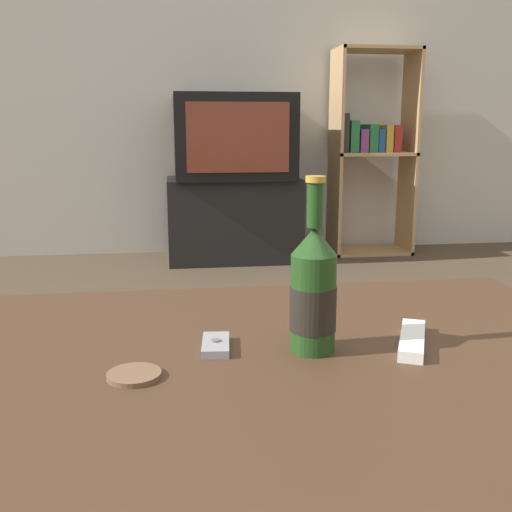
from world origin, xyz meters
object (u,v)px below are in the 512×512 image
object	(u,v)px
bookshelf	(371,148)
tv_stand	(234,219)
television	(233,137)
remote_control	(412,340)
cell_phone	(216,345)
beer_bottle	(313,292)

from	to	relation	value
bookshelf	tv_stand	bearing A→B (deg)	-174.55
television	remote_control	bearing A→B (deg)	-89.27
tv_stand	remote_control	bearing A→B (deg)	-89.27
tv_stand	television	size ratio (longest dim) A/B	1.14
cell_phone	bookshelf	bearing A→B (deg)	72.02
television	cell_phone	size ratio (longest dim) A/B	6.98
beer_bottle	remote_control	world-z (taller)	beer_bottle
tv_stand	beer_bottle	distance (m)	2.72
television	tv_stand	bearing A→B (deg)	90.00
tv_stand	beer_bottle	world-z (taller)	beer_bottle
tv_stand	television	xyz separation A→B (m)	(0.00, -0.00, 0.50)
beer_bottle	television	bearing A→B (deg)	87.00
bookshelf	beer_bottle	bearing A→B (deg)	-110.20
beer_bottle	cell_phone	size ratio (longest dim) A/B	2.92
tv_stand	remote_control	xyz separation A→B (m)	(0.03, -2.70, 0.20)
tv_stand	remote_control	distance (m)	2.71
remote_control	television	bearing A→B (deg)	114.78
television	beer_bottle	size ratio (longest dim) A/B	2.39
bookshelf	remote_control	bearing A→B (deg)	-106.95
tv_stand	cell_phone	xyz separation A→B (m)	(-0.30, -2.67, 0.20)
bookshelf	beer_bottle	xyz separation A→B (m)	(-1.03, -2.79, -0.13)
television	remote_control	world-z (taller)	television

